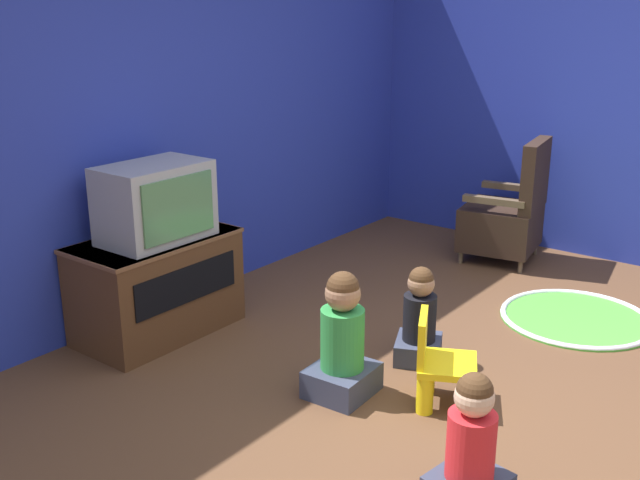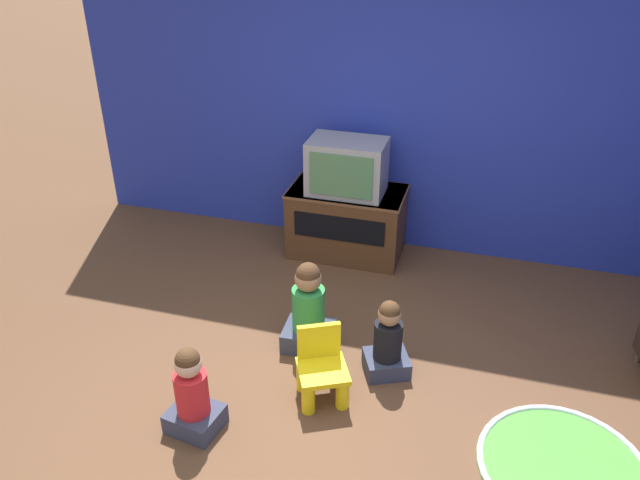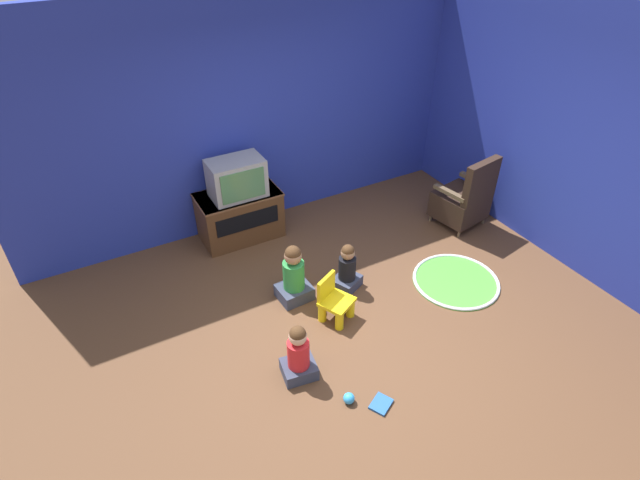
{
  "view_description": "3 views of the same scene",
  "coord_description": "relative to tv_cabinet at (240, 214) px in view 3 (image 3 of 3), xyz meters",
  "views": [
    {
      "loc": [
        -3.26,
        -1.29,
        1.98
      ],
      "look_at": [
        -0.25,
        1.02,
        0.77
      ],
      "focal_mm": 42.0,
      "sensor_mm": 36.0,
      "label": 1
    },
    {
      "loc": [
        0.69,
        -2.62,
        2.86
      ],
      "look_at": [
        -0.39,
        1.06,
        0.71
      ],
      "focal_mm": 35.0,
      "sensor_mm": 36.0,
      "label": 2
    },
    {
      "loc": [
        -2.09,
        -2.89,
        3.7
      ],
      "look_at": [
        -0.04,
        0.82,
        0.62
      ],
      "focal_mm": 28.0,
      "sensor_mm": 36.0,
      "label": 3
    }
  ],
  "objects": [
    {
      "name": "tv_cabinet",
      "position": [
        0.0,
        0.0,
        0.0
      ],
      "size": [
        1.0,
        0.57,
        0.62
      ],
      "color": "#4C2D19",
      "rests_on": "ground_plane"
    },
    {
      "name": "child_watching_right",
      "position": [
        0.07,
        -1.36,
        -0.02
      ],
      "size": [
        0.36,
        0.32,
        0.69
      ],
      "rotation": [
        0.0,
        0.0,
        0.05
      ],
      "color": "#33384C",
      "rests_on": "ground_plane"
    },
    {
      "name": "yellow_kid_chair",
      "position": [
        0.3,
        -1.83,
        -0.13
      ],
      "size": [
        0.41,
        0.4,
        0.48
      ],
      "rotation": [
        0.0,
        0.0,
        0.47
      ],
      "color": "yellow",
      "rests_on": "ground_plane"
    },
    {
      "name": "ground_plane",
      "position": [
        0.46,
        -2.13,
        -0.32
      ],
      "size": [
        30.0,
        30.0,
        0.0
      ],
      "primitive_type": "plane",
      "color": "brown"
    },
    {
      "name": "toy_ball",
      "position": [
        -0.12,
        -2.79,
        -0.27
      ],
      "size": [
        0.1,
        0.1,
        0.1
      ],
      "color": "#3399E5",
      "rests_on": "ground_plane"
    },
    {
      "name": "television",
      "position": [
        0.0,
        -0.04,
        0.53
      ],
      "size": [
        0.64,
        0.42,
        0.46
      ],
      "color": "#939399",
      "rests_on": "tv_cabinet"
    },
    {
      "name": "child_watching_left",
      "position": [
        0.66,
        -1.48,
        -0.07
      ],
      "size": [
        0.37,
        0.35,
        0.57
      ],
      "rotation": [
        0.0,
        0.0,
        0.43
      ],
      "color": "#33384C",
      "rests_on": "ground_plane"
    },
    {
      "name": "play_mat",
      "position": [
        1.79,
        -2.01,
        -0.31
      ],
      "size": [
        0.97,
        0.97,
        0.04
      ],
      "color": "green",
      "rests_on": "ground_plane"
    },
    {
      "name": "black_armchair",
      "position": [
        2.62,
        -1.13,
        0.05
      ],
      "size": [
        0.67,
        0.66,
        0.98
      ],
      "rotation": [
        0.0,
        0.0,
        3.31
      ],
      "color": "brown",
      "rests_on": "ground_plane"
    },
    {
      "name": "wall_back",
      "position": [
        0.35,
        0.36,
        1.1
      ],
      "size": [
        5.79,
        0.12,
        2.83
      ],
      "color": "#23339E",
      "rests_on": "ground_plane"
    },
    {
      "name": "book",
      "position": [
        0.11,
        -2.95,
        -0.31
      ],
      "size": [
        0.24,
        0.22,
        0.02
      ],
      "rotation": [
        0.0,
        0.0,
        0.49
      ],
      "color": "#235699",
      "rests_on": "ground_plane"
    },
    {
      "name": "wall_right",
      "position": [
        3.18,
        -2.36,
        1.1
      ],
      "size": [
        0.12,
        5.55,
        2.83
      ],
      "color": "#23339E",
      "rests_on": "ground_plane"
    },
    {
      "name": "child_watching_center",
      "position": [
        -0.36,
        -2.31,
        -0.06
      ],
      "size": [
        0.34,
        0.31,
        0.6
      ],
      "rotation": [
        0.0,
        0.0,
        -0.16
      ],
      "color": "#33384C",
      "rests_on": "ground_plane"
    }
  ]
}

